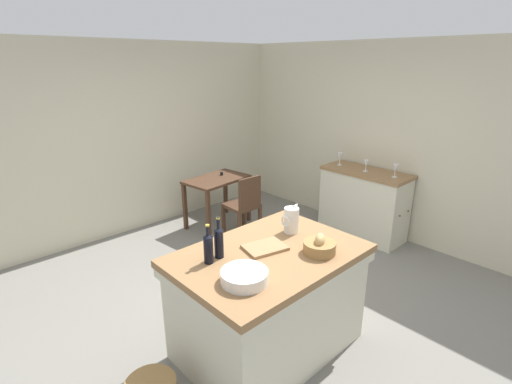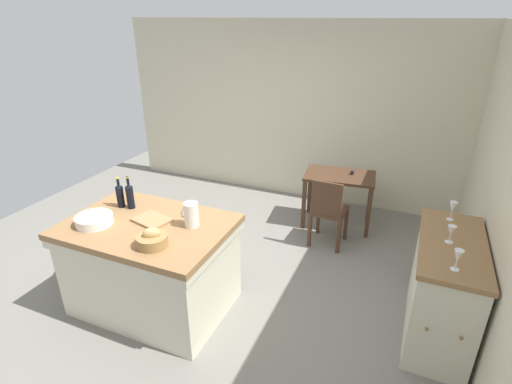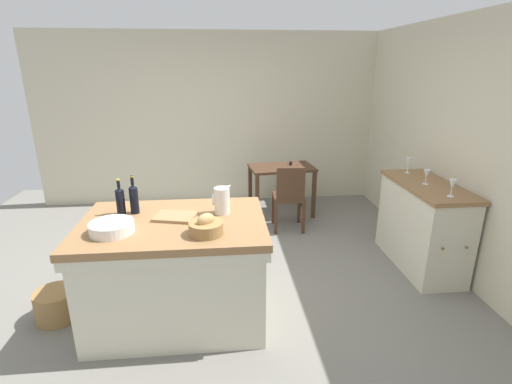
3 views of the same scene
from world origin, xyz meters
name	(u,v)px [view 2 (image 2 of 3)]	position (x,y,z in m)	size (l,w,h in m)	color
ground_plane	(207,281)	(0.00, 0.00, 0.00)	(6.76, 6.76, 0.00)	slate
wall_back	(288,112)	(0.00, 2.60, 1.30)	(5.32, 0.12, 2.60)	beige
island_table	(152,263)	(-0.28, -0.51, 0.49)	(1.49, 1.04, 0.91)	olive
side_cabinet	(443,289)	(2.26, 0.17, 0.47)	(0.52, 1.19, 0.94)	olive
writing_desk	(339,183)	(0.99, 1.82, 0.61)	(0.96, 0.66, 0.78)	#472D1E
wooden_chair	(328,210)	(1.00, 1.24, 0.48)	(0.42, 0.42, 0.89)	#472D1E
pitcher	(191,214)	(0.12, -0.38, 1.03)	(0.17, 0.13, 0.27)	silver
wash_bowl	(94,220)	(-0.71, -0.70, 0.95)	(0.33, 0.33, 0.08)	silver
bread_basket	(152,240)	(-0.01, -0.79, 0.97)	(0.26, 0.26, 0.16)	olive
cutting_board	(152,220)	(-0.27, -0.45, 0.92)	(0.32, 0.24, 0.02)	#99754C
wine_bottle_dark	(130,195)	(-0.62, -0.31, 1.05)	(0.07, 0.07, 0.33)	black
wine_bottle_amber	(120,195)	(-0.73, -0.32, 1.04)	(0.07, 0.07, 0.31)	black
wine_glass_far_left	(458,256)	(2.25, -0.23, 1.05)	(0.07, 0.07, 0.17)	white
wine_glass_left	(451,231)	(2.22, 0.17, 1.04)	(0.07, 0.07, 0.15)	white
wine_glass_middle	(453,208)	(2.24, 0.60, 1.06)	(0.07, 0.07, 0.18)	white
wicker_hamper	(81,264)	(-1.34, -0.43, 0.13)	(0.36, 0.36, 0.27)	olive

